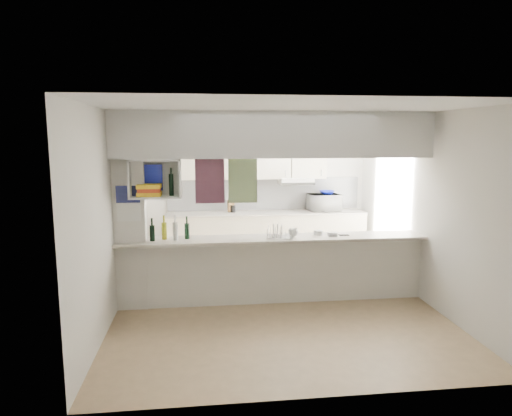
{
  "coord_description": "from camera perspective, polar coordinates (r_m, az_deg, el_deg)",
  "views": [
    {
      "loc": [
        -0.96,
        -6.02,
        2.27
      ],
      "look_at": [
        -0.18,
        0.5,
        1.25
      ],
      "focal_mm": 32.0,
      "sensor_mm": 36.0,
      "label": 1
    }
  ],
  "objects": [
    {
      "name": "floor",
      "position": [
        6.5,
        2.15,
        -11.6
      ],
      "size": [
        4.8,
        4.8,
        0.0
      ],
      "primitive_type": "plane",
      "color": "#967A57",
      "rests_on": "ground"
    },
    {
      "name": "ceiling",
      "position": [
        6.1,
        2.3,
        11.93
      ],
      "size": [
        4.8,
        4.8,
        0.0
      ],
      "primitive_type": "plane",
      "color": "white",
      "rests_on": "wall_back"
    },
    {
      "name": "wall_back",
      "position": [
        8.53,
        -0.3,
        2.31
      ],
      "size": [
        4.2,
        0.0,
        4.2
      ],
      "primitive_type": "plane",
      "rotation": [
        1.57,
        0.0,
        0.0
      ],
      "color": "silver",
      "rests_on": "floor"
    },
    {
      "name": "wall_left",
      "position": [
        6.2,
        -17.32,
        -0.56
      ],
      "size": [
        0.0,
        4.8,
        4.8
      ],
      "primitive_type": "plane",
      "rotation": [
        1.57,
        0.0,
        1.57
      ],
      "color": "silver",
      "rests_on": "floor"
    },
    {
      "name": "wall_right",
      "position": [
        6.82,
        19.93,
        0.13
      ],
      "size": [
        0.0,
        4.8,
        4.8
      ],
      "primitive_type": "plane",
      "rotation": [
        1.57,
        0.0,
        -1.57
      ],
      "color": "silver",
      "rests_on": "floor"
    },
    {
      "name": "servery_partition",
      "position": [
        6.1,
        0.63,
        3.09
      ],
      "size": [
        4.2,
        0.5,
        2.6
      ],
      "color": "silver",
      "rests_on": "floor"
    },
    {
      "name": "cubby_shelf",
      "position": [
        6.01,
        -12.6,
        3.29
      ],
      "size": [
        0.65,
        0.35,
        0.5
      ],
      "color": "white",
      "rests_on": "bulkhead"
    },
    {
      "name": "kitchen_run",
      "position": [
        8.36,
        1.0,
        -1.11
      ],
      "size": [
        3.6,
        0.63,
        2.24
      ],
      "color": "#EBE3C7",
      "rests_on": "floor"
    },
    {
      "name": "microwave",
      "position": [
        8.52,
        8.53,
        0.68
      ],
      "size": [
        0.61,
        0.45,
        0.31
      ],
      "primitive_type": "imported",
      "rotation": [
        0.0,
        0.0,
        3.28
      ],
      "color": "white",
      "rests_on": "bench_top"
    },
    {
      "name": "bowl",
      "position": [
        8.52,
        8.84,
        1.95
      ],
      "size": [
        0.27,
        0.27,
        0.07
      ],
      "primitive_type": "imported",
      "color": "navy",
      "rests_on": "microwave"
    },
    {
      "name": "dish_rack",
      "position": [
        6.21,
        3.01,
        -3.0
      ],
      "size": [
        0.41,
        0.34,
        0.19
      ],
      "rotation": [
        0.0,
        0.0,
        -0.21
      ],
      "color": "silver",
      "rests_on": "breakfast_bar"
    },
    {
      "name": "cup",
      "position": [
        6.22,
        4.67,
        -3.09
      ],
      "size": [
        0.16,
        0.16,
        0.1
      ],
      "primitive_type": "imported",
      "rotation": [
        0.0,
        0.0,
        -0.3
      ],
      "color": "white",
      "rests_on": "dish_rack"
    },
    {
      "name": "wine_bottles",
      "position": [
        6.15,
        -10.72,
        -2.84
      ],
      "size": [
        0.52,
        0.15,
        0.34
      ],
      "color": "black",
      "rests_on": "breakfast_bar"
    },
    {
      "name": "plastic_tubs",
      "position": [
        6.42,
        8.59,
        -3.15
      ],
      "size": [
        0.48,
        0.21,
        0.06
      ],
      "color": "silver",
      "rests_on": "breakfast_bar"
    },
    {
      "name": "utensil_jar",
      "position": [
        8.29,
        -2.89,
        -0.08
      ],
      "size": [
        0.09,
        0.09,
        0.13
      ],
      "primitive_type": "cylinder",
      "color": "black",
      "rests_on": "bench_top"
    },
    {
      "name": "knife_block",
      "position": [
        8.31,
        -3.16,
        0.24
      ],
      "size": [
        0.12,
        0.1,
        0.22
      ],
      "primitive_type": "cube",
      "rotation": [
        0.0,
        0.0,
        0.17
      ],
      "color": "brown",
      "rests_on": "bench_top"
    }
  ]
}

